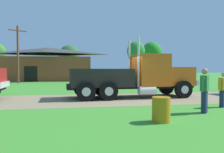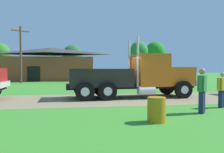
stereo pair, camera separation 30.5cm
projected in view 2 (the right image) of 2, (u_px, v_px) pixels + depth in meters
The scene contains 12 objects.
ground_plane at pixel (118, 99), 13.11m from camera, with size 200.00×200.00×0.00m, color #3C8A2B.
dirt_track at pixel (118, 99), 13.11m from camera, with size 120.00×5.45×0.01m, color #867857.
truck_foreground_white at pixel (134, 77), 13.82m from camera, with size 8.07×2.96×3.69m.
visitor_walking_mid at pixel (202, 89), 8.77m from camera, with size 0.50×0.50×1.77m.
visitor_by_barrel at pixel (222, 88), 10.09m from camera, with size 0.61×0.42×1.61m.
steel_barrel at pixel (156, 110), 7.30m from camera, with size 0.60×0.60×0.82m, color #B27214.
shed_building at pixel (51, 65), 35.10m from camera, with size 14.10×7.26×5.19m.
utility_pole_far at pixel (21, 53), 28.34m from camera, with size 1.92×1.31×7.24m.
tree_left at pixel (0, 53), 41.39m from camera, with size 3.45×3.45×6.66m.
tree_mid at pixel (72, 56), 43.12m from camera, with size 3.94×3.94×6.50m.
tree_right at pixel (139, 51), 43.37m from camera, with size 3.51×3.51×7.25m.
tree_far_right at pixel (155, 53), 51.08m from camera, with size 4.51×4.51×8.16m.
Camera 2 is at (-2.29, -12.87, 1.73)m, focal length 35.69 mm.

